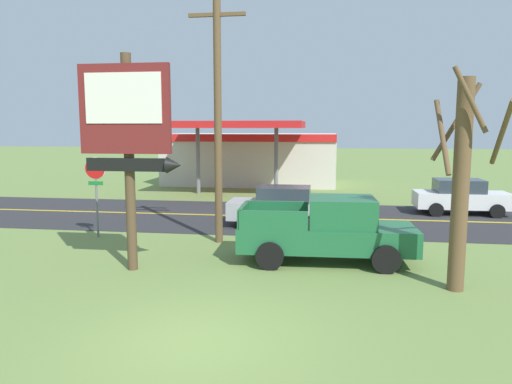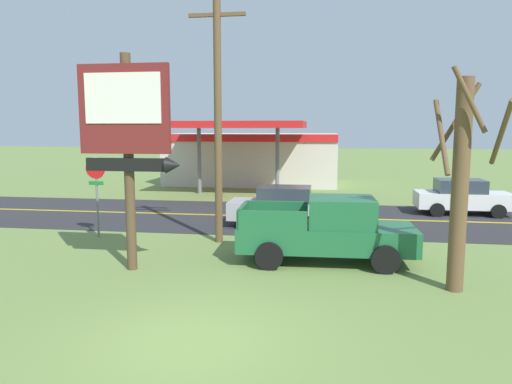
# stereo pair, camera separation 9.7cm
# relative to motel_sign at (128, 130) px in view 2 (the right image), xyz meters

# --- Properties ---
(ground_plane) EXTENTS (180.00, 180.00, 0.00)m
(ground_plane) POSITION_rel_motel_sign_xyz_m (2.95, -4.20, -3.95)
(ground_plane) COLOR olive
(road_asphalt) EXTENTS (140.00, 8.00, 0.02)m
(road_asphalt) POSITION_rel_motel_sign_xyz_m (2.95, 8.80, -3.94)
(road_asphalt) COLOR #2B2B2D
(road_asphalt) RESTS_ON ground
(road_centre_line) EXTENTS (126.00, 0.20, 0.01)m
(road_centre_line) POSITION_rel_motel_sign_xyz_m (2.95, 8.80, -3.93)
(road_centre_line) COLOR gold
(road_centre_line) RESTS_ON road_asphalt
(motel_sign) EXTENTS (2.82, 0.54, 6.00)m
(motel_sign) POSITION_rel_motel_sign_xyz_m (0.00, 0.00, 0.00)
(motel_sign) COLOR brown
(motel_sign) RESTS_ON ground
(stop_sign) EXTENTS (0.80, 0.08, 2.95)m
(stop_sign) POSITION_rel_motel_sign_xyz_m (-2.98, 3.89, -1.92)
(stop_sign) COLOR slate
(stop_sign) RESTS_ON ground
(utility_pole) EXTENTS (2.16, 0.26, 9.04)m
(utility_pole) POSITION_rel_motel_sign_xyz_m (1.64, 3.74, 0.91)
(utility_pole) COLOR brown
(utility_pole) RESTS_ON ground
(bare_tree) EXTENTS (1.63, 1.74, 5.42)m
(bare_tree) POSITION_rel_motel_sign_xyz_m (8.58, -0.38, -1.17)
(bare_tree) COLOR brown
(bare_tree) RESTS_ON ground
(gas_station) EXTENTS (12.00, 11.50, 4.40)m
(gas_station) POSITION_rel_motel_sign_xyz_m (-0.01, 21.63, -2.01)
(gas_station) COLOR beige
(gas_station) RESTS_ON ground
(pickup_green_parked_on_lawn) EXTENTS (5.27, 2.38, 1.96)m
(pickup_green_parked_on_lawn) POSITION_rel_motel_sign_xyz_m (5.45, 1.73, -2.99)
(pickup_green_parked_on_lawn) COLOR #1E6038
(pickup_green_parked_on_lawn) RESTS_ON ground
(car_silver_near_lane) EXTENTS (4.20, 2.00, 1.64)m
(car_silver_near_lane) POSITION_rel_motel_sign_xyz_m (3.56, 6.80, -3.12)
(car_silver_near_lane) COLOR #A8AAAF
(car_silver_near_lane) RESTS_ON ground
(car_white_mid_lane) EXTENTS (4.20, 2.00, 1.64)m
(car_white_mid_lane) POSITION_rel_motel_sign_xyz_m (11.58, 10.80, -3.12)
(car_white_mid_lane) COLOR silver
(car_white_mid_lane) RESTS_ON ground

